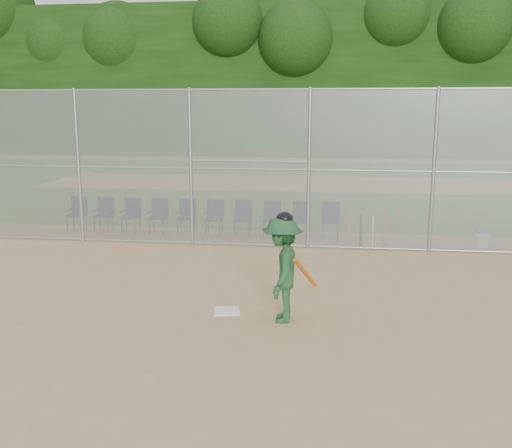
# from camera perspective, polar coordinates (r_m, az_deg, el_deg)

# --- Properties ---
(ground) EXTENTS (100.00, 100.00, 0.00)m
(ground) POSITION_cam_1_polar(r_m,az_deg,el_deg) (9.91, -1.88, -9.11)
(ground) COLOR tan
(ground) RESTS_ON ground
(grass_strip) EXTENTS (100.00, 100.00, 0.00)m
(grass_strip) POSITION_cam_1_polar(r_m,az_deg,el_deg) (27.42, 4.18, 4.11)
(grass_strip) COLOR #366B20
(grass_strip) RESTS_ON ground
(dirt_patch_far) EXTENTS (24.00, 24.00, 0.00)m
(dirt_patch_far) POSITION_cam_1_polar(r_m,az_deg,el_deg) (27.42, 4.18, 4.12)
(dirt_patch_far) COLOR tan
(dirt_patch_far) RESTS_ON ground
(backstop_fence) EXTENTS (16.09, 0.09, 4.00)m
(backstop_fence) POSITION_cam_1_polar(r_m,az_deg,el_deg) (14.31, 1.29, 5.78)
(backstop_fence) COLOR gray
(backstop_fence) RESTS_ON ground
(treeline) EXTENTS (81.00, 60.00, 11.00)m
(treeline) POSITION_cam_1_polar(r_m,az_deg,el_deg) (29.27, 4.57, 15.34)
(treeline) COLOR black
(treeline) RESTS_ON ground
(home_plate) EXTENTS (0.53, 0.53, 0.02)m
(home_plate) POSITION_cam_1_polar(r_m,az_deg,el_deg) (10.08, -2.95, -8.68)
(home_plate) COLOR white
(home_plate) RESTS_ON ground
(batter_at_plate) EXTENTS (0.93, 1.29, 1.85)m
(batter_at_plate) POSITION_cam_1_polar(r_m,az_deg,el_deg) (9.41, 2.63, -4.48)
(batter_at_plate) COLOR #1E4C27
(batter_at_plate) RESTS_ON ground
(water_cooler) EXTENTS (0.34, 0.34, 0.43)m
(water_cooler) POSITION_cam_1_polar(r_m,az_deg,el_deg) (15.72, 21.64, -1.36)
(water_cooler) COLOR white
(water_cooler) RESTS_ON ground
(spare_bats) EXTENTS (0.96, 0.32, 0.84)m
(spare_bats) POSITION_cam_1_polar(r_m,az_deg,el_deg) (14.73, 11.01, -0.78)
(spare_bats) COLOR #D84C14
(spare_bats) RESTS_ON ground
(chair_0) EXTENTS (0.54, 0.52, 0.96)m
(chair_0) POSITION_cam_1_polar(r_m,az_deg,el_deg) (17.33, -17.51, 0.93)
(chair_0) COLOR #101D3C
(chair_0) RESTS_ON ground
(chair_1) EXTENTS (0.54, 0.52, 0.96)m
(chair_1) POSITION_cam_1_polar(r_m,az_deg,el_deg) (17.01, -15.02, 0.88)
(chair_1) COLOR #101D3C
(chair_1) RESTS_ON ground
(chair_2) EXTENTS (0.54, 0.52, 0.96)m
(chair_2) POSITION_cam_1_polar(r_m,az_deg,el_deg) (16.71, -12.44, 0.82)
(chair_2) COLOR #101D3C
(chair_2) RESTS_ON ground
(chair_3) EXTENTS (0.54, 0.52, 0.96)m
(chair_3) POSITION_cam_1_polar(r_m,az_deg,el_deg) (16.46, -9.77, 0.76)
(chair_3) COLOR #101D3C
(chair_3) RESTS_ON ground
(chair_4) EXTENTS (0.54, 0.52, 0.96)m
(chair_4) POSITION_cam_1_polar(r_m,az_deg,el_deg) (16.24, -7.03, 0.70)
(chair_4) COLOR #101D3C
(chair_4) RESTS_ON ground
(chair_5) EXTENTS (0.54, 0.52, 0.96)m
(chair_5) POSITION_cam_1_polar(r_m,az_deg,el_deg) (16.06, -4.22, 0.63)
(chair_5) COLOR #101D3C
(chair_5) RESTS_ON ground
(chair_6) EXTENTS (0.54, 0.52, 0.96)m
(chair_6) POSITION_cam_1_polar(r_m,az_deg,el_deg) (15.91, -1.34, 0.57)
(chair_6) COLOR #101D3C
(chair_6) RESTS_ON ground
(chair_7) EXTENTS (0.54, 0.52, 0.96)m
(chair_7) POSITION_cam_1_polar(r_m,az_deg,el_deg) (15.81, 1.57, 0.49)
(chair_7) COLOR #101D3C
(chair_7) RESTS_ON ground
(chair_8) EXTENTS (0.54, 0.52, 0.96)m
(chair_8) POSITION_cam_1_polar(r_m,az_deg,el_deg) (15.75, 4.52, 0.42)
(chair_8) COLOR #101D3C
(chair_8) RESTS_ON ground
(chair_9) EXTENTS (0.54, 0.52, 0.96)m
(chair_9) POSITION_cam_1_polar(r_m,az_deg,el_deg) (15.74, 7.47, 0.35)
(chair_9) COLOR #101D3C
(chair_9) RESTS_ON ground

